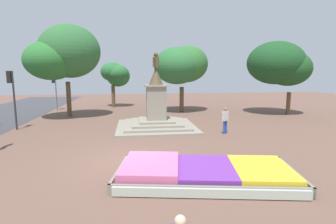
{
  "coord_description": "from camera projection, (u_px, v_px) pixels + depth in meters",
  "views": [
    {
      "loc": [
        0.25,
        -11.22,
        3.86
      ],
      "look_at": [
        2.16,
        3.02,
        1.67
      ],
      "focal_mm": 28.0,
      "sensor_mm": 36.0,
      "label": 1
    }
  ],
  "objects": [
    {
      "name": "park_tree_street_side",
      "position": [
        63.0,
        55.0,
        21.71
      ],
      "size": [
        6.02,
        5.23,
        7.8
      ],
      "color": "brown",
      "rests_on": "ground_plane"
    },
    {
      "name": "park_tree_far_right",
      "position": [
        183.0,
        65.0,
        25.36
      ],
      "size": [
        5.34,
        4.79,
        6.4
      ],
      "color": "brown",
      "rests_on": "ground_plane"
    },
    {
      "name": "park_tree_far_left",
      "position": [
        116.0,
        74.0,
        29.15
      ],
      "size": [
        3.22,
        2.95,
        4.98
      ],
      "color": "brown",
      "rests_on": "ground_plane"
    },
    {
      "name": "traffic_light_far_corner",
      "position": [
        55.0,
        86.0,
        26.35
      ],
      "size": [
        0.41,
        0.29,
        3.59
      ],
      "color": "slate",
      "rests_on": "ground_plane"
    },
    {
      "name": "ground_plane",
      "position": [
        129.0,
        161.0,
        11.54
      ],
      "size": [
        73.03,
        73.03,
        0.0
      ],
      "primitive_type": "plane",
      "color": "brown"
    },
    {
      "name": "flower_planter",
      "position": [
        202.0,
        173.0,
        9.51
      ],
      "size": [
        6.87,
        4.17,
        0.6
      ],
      "color": "#38281C",
      "rests_on": "ground_plane"
    },
    {
      "name": "traffic_light_mid_block",
      "position": [
        12.0,
        89.0,
        17.35
      ],
      "size": [
        0.42,
        0.3,
        3.95
      ],
      "color": "#2D2D33",
      "rests_on": "ground_plane"
    },
    {
      "name": "park_tree_behind_statue",
      "position": [
        280.0,
        65.0,
        23.85
      ],
      "size": [
        5.62,
        5.09,
        6.65
      ],
      "color": "brown",
      "rests_on": "ground_plane"
    },
    {
      "name": "statue_monument",
      "position": [
        156.0,
        115.0,
        18.24
      ],
      "size": [
        5.4,
        5.4,
        5.19
      ],
      "color": "gray",
      "rests_on": "ground_plane"
    },
    {
      "name": "pedestrian_near_planter",
      "position": [
        225.0,
        119.0,
        16.47
      ],
      "size": [
        0.5,
        0.39,
        1.67
      ],
      "color": "#264CA5",
      "rests_on": "ground_plane"
    }
  ]
}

